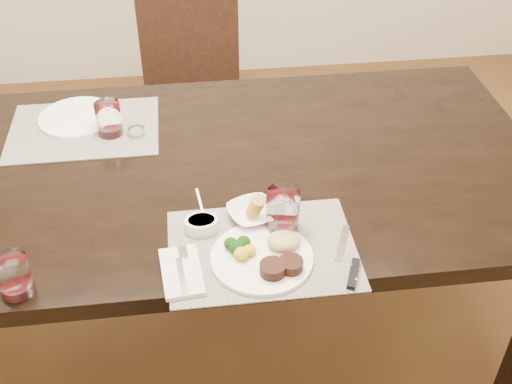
{
  "coord_description": "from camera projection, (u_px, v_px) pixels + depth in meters",
  "views": [
    {
      "loc": [
        -0.03,
        -1.51,
        1.84
      ],
      "look_at": [
        0.13,
        -0.23,
        0.82
      ],
      "focal_mm": 45.0,
      "sensor_mm": 36.0,
      "label": 1
    }
  ],
  "objects": [
    {
      "name": "placemat_far",
      "position": [
        84.0,
        129.0,
        2.01
      ],
      "size": [
        0.46,
        0.34,
        0.0
      ],
      "primitive_type": "cube",
      "color": "gray",
      "rests_on": "dining_table"
    },
    {
      "name": "steak_knife",
      "position": [
        351.0,
        266.0,
        1.52
      ],
      "size": [
        0.07,
        0.23,
        0.01
      ],
      "rotation": [
        0.0,
        0.0,
        -0.38
      ],
      "color": "silver",
      "rests_on": "placemat_near"
    },
    {
      "name": "wine_glass_side",
      "position": [
        14.0,
        278.0,
        1.44
      ],
      "size": [
        0.08,
        0.08,
        0.11
      ],
      "rotation": [
        0.0,
        0.0,
        0.4
      ],
      "color": "silver",
      "rests_on": "dining_table"
    },
    {
      "name": "wine_glass_far",
      "position": [
        109.0,
        120.0,
        1.95
      ],
      "size": [
        0.08,
        0.08,
        0.11
      ],
      "rotation": [
        0.0,
        0.0,
        -0.04
      ],
      "color": "silver",
      "rests_on": "placemat_far"
    },
    {
      "name": "placemat_near",
      "position": [
        262.0,
        249.0,
        1.58
      ],
      "size": [
        0.46,
        0.34,
        0.0
      ],
      "primitive_type": "cube",
      "color": "gray",
      "rests_on": "dining_table"
    },
    {
      "name": "chair_far",
      "position": [
        193.0,
        85.0,
        2.74
      ],
      "size": [
        0.42,
        0.42,
        0.9
      ],
      "color": "black",
      "rests_on": "ground"
    },
    {
      "name": "napkin_fork",
      "position": [
        182.0,
        271.0,
        1.51
      ],
      "size": [
        0.11,
        0.17,
        0.02
      ],
      "rotation": [
        0.0,
        0.0,
        0.09
      ],
      "color": "white",
      "rests_on": "placemat_near"
    },
    {
      "name": "dining_table",
      "position": [
        204.0,
        188.0,
        1.91
      ],
      "size": [
        2.0,
        1.0,
        0.75
      ],
      "color": "black",
      "rests_on": "ground"
    },
    {
      "name": "dinner_plate",
      "position": [
        267.0,
        256.0,
        1.54
      ],
      "size": [
        0.25,
        0.25,
        0.04
      ],
      "rotation": [
        0.0,
        0.0,
        -0.22
      ],
      "color": "white",
      "rests_on": "placemat_near"
    },
    {
      "name": "cracker_bowl",
      "position": [
        253.0,
        213.0,
        1.66
      ],
      "size": [
        0.16,
        0.16,
        0.06
      ],
      "rotation": [
        0.0,
        0.0,
        0.34
      ],
      "color": "white",
      "rests_on": "placemat_near"
    },
    {
      "name": "salt_cellar",
      "position": [
        136.0,
        132.0,
        1.97
      ],
      "size": [
        0.05,
        0.05,
        0.02
      ],
      "rotation": [
        0.0,
        0.0,
        0.39
      ],
      "color": "silver",
      "rests_on": "dining_table"
    },
    {
      "name": "ground_plane",
      "position": [
        213.0,
        333.0,
        2.32
      ],
      "size": [
        4.5,
        4.5,
        0.0
      ],
      "primitive_type": "plane",
      "color": "#412214",
      "rests_on": "ground"
    },
    {
      "name": "wine_glass_near",
      "position": [
        283.0,
        213.0,
        1.6
      ],
      "size": [
        0.08,
        0.08,
        0.12
      ],
      "rotation": [
        0.0,
        0.0,
        -0.37
      ],
      "color": "silver",
      "rests_on": "placemat_near"
    },
    {
      "name": "sauce_ramekin",
      "position": [
        202.0,
        224.0,
        1.62
      ],
      "size": [
        0.09,
        0.13,
        0.07
      ],
      "rotation": [
        0.0,
        0.0,
        0.21
      ],
      "color": "white",
      "rests_on": "placemat_near"
    },
    {
      "name": "far_plate",
      "position": [
        78.0,
        117.0,
        2.05
      ],
      "size": [
        0.25,
        0.25,
        0.01
      ],
      "primitive_type": "cylinder",
      "color": "white",
      "rests_on": "placemat_far"
    }
  ]
}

